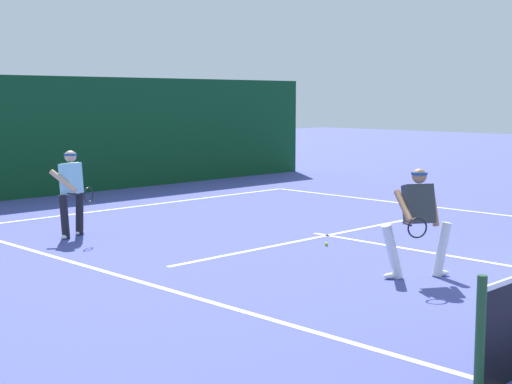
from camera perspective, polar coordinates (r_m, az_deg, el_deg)
court_line_baseline_far at (r=18.91m, az=-8.19°, el=-0.98°), size 9.55×0.10×0.01m
court_line_service at (r=14.72m, az=5.38°, el=-3.25°), size 7.78×0.10×0.01m
court_line_centre at (r=13.10m, az=15.12°, el=-4.78°), size 0.10×6.40×0.01m
player_near at (r=11.37m, az=12.08°, el=-1.93°), size 1.18×0.83×1.63m
player_far at (r=14.79m, az=-13.68°, el=0.18°), size 0.74×0.93×1.66m
tennis_ball at (r=13.70m, az=5.31°, el=-3.91°), size 0.07×0.07×0.07m
back_fence_windscreen at (r=21.49m, az=-13.52°, el=4.16°), size 17.99×0.12×3.21m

